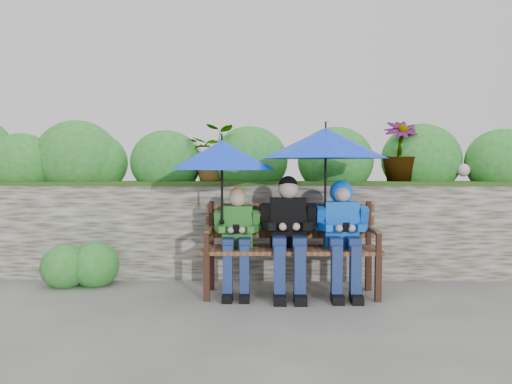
{
  "coord_description": "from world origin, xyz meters",
  "views": [
    {
      "loc": [
        0.06,
        -4.58,
        1.2
      ],
      "look_at": [
        0.0,
        0.1,
        0.95
      ],
      "focal_mm": 35.0,
      "sensor_mm": 36.0,
      "label": 1
    }
  ],
  "objects_px": {
    "boy_left": "(237,234)",
    "umbrella_left": "(222,155)",
    "boy_middle": "(288,230)",
    "umbrella_right": "(326,143)",
    "boy_right": "(343,227)",
    "park_bench": "(291,242)"
  },
  "relations": [
    {
      "from": "umbrella_left",
      "to": "umbrella_right",
      "type": "relative_size",
      "value": 0.82
    },
    {
      "from": "boy_left",
      "to": "umbrella_left",
      "type": "distance_m",
      "value": 0.74
    },
    {
      "from": "boy_right",
      "to": "umbrella_left",
      "type": "distance_m",
      "value": 1.29
    },
    {
      "from": "park_bench",
      "to": "boy_right",
      "type": "xyz_separation_m",
      "value": [
        0.47,
        -0.06,
        0.15
      ]
    },
    {
      "from": "boy_middle",
      "to": "boy_left",
      "type": "bearing_deg",
      "value": 178.67
    },
    {
      "from": "boy_left",
      "to": "umbrella_right",
      "type": "height_order",
      "value": "umbrella_right"
    },
    {
      "from": "boy_right",
      "to": "umbrella_left",
      "type": "height_order",
      "value": "umbrella_left"
    },
    {
      "from": "park_bench",
      "to": "umbrella_left",
      "type": "distance_m",
      "value": 1.03
    },
    {
      "from": "boy_left",
      "to": "boy_right",
      "type": "bearing_deg",
      "value": 0.32
    },
    {
      "from": "boy_middle",
      "to": "umbrella_left",
      "type": "height_order",
      "value": "umbrella_left"
    },
    {
      "from": "boy_middle",
      "to": "umbrella_right",
      "type": "height_order",
      "value": "umbrella_right"
    },
    {
      "from": "boy_middle",
      "to": "umbrella_right",
      "type": "relative_size",
      "value": 0.95
    },
    {
      "from": "boy_right",
      "to": "boy_left",
      "type": "bearing_deg",
      "value": -179.68
    },
    {
      "from": "boy_middle",
      "to": "boy_right",
      "type": "bearing_deg",
      "value": 1.88
    },
    {
      "from": "boy_right",
      "to": "umbrella_right",
      "type": "relative_size",
      "value": 0.91
    },
    {
      "from": "park_bench",
      "to": "boy_left",
      "type": "relative_size",
      "value": 1.63
    },
    {
      "from": "umbrella_left",
      "to": "park_bench",
      "type": "bearing_deg",
      "value": 8.44
    },
    {
      "from": "boy_left",
      "to": "boy_right",
      "type": "distance_m",
      "value": 0.97
    },
    {
      "from": "boy_middle",
      "to": "boy_right",
      "type": "relative_size",
      "value": 1.04
    },
    {
      "from": "boy_left",
      "to": "umbrella_left",
      "type": "xyz_separation_m",
      "value": [
        -0.14,
        -0.03,
        0.73
      ]
    },
    {
      "from": "boy_left",
      "to": "boy_middle",
      "type": "xyz_separation_m",
      "value": [
        0.47,
        -0.01,
        0.04
      ]
    },
    {
      "from": "boy_left",
      "to": "umbrella_left",
      "type": "bearing_deg",
      "value": -167.37
    }
  ]
}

